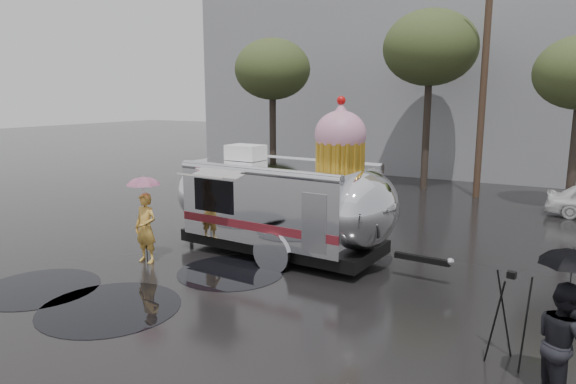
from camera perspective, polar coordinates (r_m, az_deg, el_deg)
The scene contains 13 objects.
ground at distance 11.37m, azimuth -4.69°, elevation -11.48°, with size 120.00×120.00×0.00m, color black.
puddles at distance 12.24m, azimuth -17.20°, elevation -10.27°, with size 5.79×5.72×0.01m.
grey_building at distance 34.27m, azimuth 12.51°, elevation 14.15°, with size 22.00×12.00×13.00m, color slate.
utility_pole at distance 23.00m, azimuth 20.88°, elevation 10.84°, with size 1.60×0.28×9.00m.
tree_left at distance 25.30m, azimuth -1.74°, elevation 13.40°, with size 3.64×3.64×6.95m.
tree_mid at distance 24.55m, azimuth 15.53°, elevation 15.11°, with size 4.20×4.20×8.03m.
barricade_row at distance 22.24m, azimuth -2.44°, elevation 0.94°, with size 4.30×0.80×1.00m.
airstream_trailer at distance 13.77m, azimuth -0.39°, elevation -0.85°, with size 8.09×3.23×4.36m.
person_left at distance 13.79m, azimuth -15.53°, elevation -3.88°, with size 0.66×0.44×1.82m, color gold.
umbrella_pink at distance 13.58m, azimuth -15.74°, elevation 0.24°, with size 1.08×1.08×2.28m.
person_right at distance 8.35m, azimuth 28.30°, elevation -14.63°, with size 0.86×0.48×1.78m, color black.
umbrella_black at distance 7.99m, azimuth 28.96°, elevation -7.92°, with size 1.08×1.08×2.29m.
tripod at distance 9.09m, azimuth 23.32°, elevation -11.83°, with size 0.62×0.64×1.57m.
Camera 1 is at (5.88, -8.75, 4.28)m, focal length 32.00 mm.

